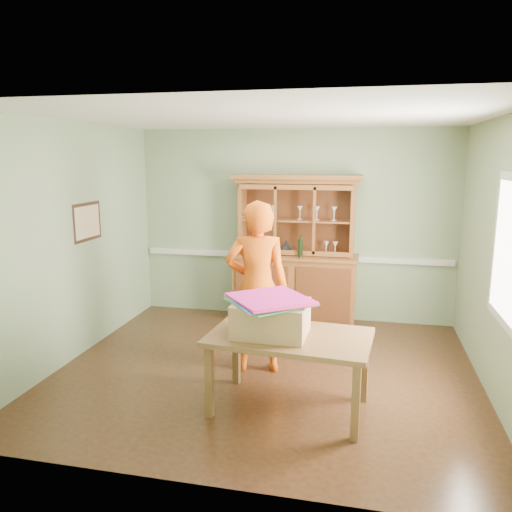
% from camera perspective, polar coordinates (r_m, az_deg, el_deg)
% --- Properties ---
extents(floor, '(4.50, 4.50, 0.00)m').
position_cam_1_polar(floor, '(5.62, 1.12, -13.01)').
color(floor, '#4E2D19').
rests_on(floor, ground).
extents(ceiling, '(4.50, 4.50, 0.00)m').
position_cam_1_polar(ceiling, '(5.14, 1.24, 15.62)').
color(ceiling, white).
rests_on(ceiling, wall_back).
extents(wall_back, '(4.50, 0.00, 4.50)m').
position_cam_1_polar(wall_back, '(7.16, 4.33, 3.53)').
color(wall_back, gray).
rests_on(wall_back, floor).
extents(wall_left, '(0.00, 4.00, 4.00)m').
position_cam_1_polar(wall_left, '(6.06, -20.18, 1.46)').
color(wall_left, gray).
rests_on(wall_left, floor).
extents(wall_right, '(0.00, 4.00, 4.00)m').
position_cam_1_polar(wall_right, '(5.26, 25.96, -0.39)').
color(wall_right, gray).
rests_on(wall_right, floor).
extents(wall_front, '(4.50, 0.00, 4.50)m').
position_cam_1_polar(wall_front, '(3.33, -5.63, -5.56)').
color(wall_front, gray).
rests_on(wall_front, floor).
extents(chair_rail, '(4.41, 0.05, 0.08)m').
position_cam_1_polar(chair_rail, '(7.21, 4.25, -0.04)').
color(chair_rail, silver).
rests_on(chair_rail, wall_back).
extents(framed_map, '(0.03, 0.60, 0.46)m').
position_cam_1_polar(framed_map, '(6.27, -18.68, 3.72)').
color(framed_map, '#372016').
rests_on(framed_map, wall_left).
extents(window_panel, '(0.03, 0.96, 1.36)m').
position_cam_1_polar(window_panel, '(4.95, 26.65, 0.64)').
color(window_panel, silver).
rests_on(window_panel, wall_right).
extents(china_hutch, '(1.76, 0.58, 2.07)m').
position_cam_1_polar(china_hutch, '(7.03, 4.48, -1.75)').
color(china_hutch, '#915B27').
rests_on(china_hutch, floor).
extents(dining_table, '(1.52, 0.99, 0.72)m').
position_cam_1_polar(dining_table, '(4.62, 3.86, -9.95)').
color(dining_table, brown).
rests_on(dining_table, floor).
extents(cardboard_box, '(0.67, 0.54, 0.30)m').
position_cam_1_polar(cardboard_box, '(4.55, 1.73, -7.12)').
color(cardboard_box, tan).
rests_on(cardboard_box, dining_table).
extents(kite_stack, '(0.88, 0.88, 0.04)m').
position_cam_1_polar(kite_stack, '(4.48, 1.66, -5.04)').
color(kite_stack, '#3AC870').
rests_on(kite_stack, cardboard_box).
extents(person, '(0.76, 0.58, 1.87)m').
position_cam_1_polar(person, '(5.36, 0.11, -3.60)').
color(person, '#E3590E').
rests_on(person, floor).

